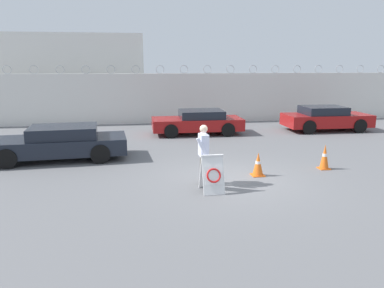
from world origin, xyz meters
TOP-DOWN VIEW (x-y plane):
  - ground_plane at (0.00, 0.00)m, footprint 90.00×90.00m
  - perimeter_wall at (-0.00, 11.15)m, footprint 36.00×0.30m
  - building_block at (-6.94, 15.94)m, footprint 9.42×5.56m
  - barricade_sign at (-0.78, -0.98)m, footprint 0.61×0.72m
  - security_guard at (-0.90, -0.30)m, footprint 0.38×0.63m
  - traffic_cone_near at (0.90, 0.27)m, footprint 0.39×0.39m
  - traffic_cone_mid at (3.27, 0.67)m, footprint 0.35×0.35m
  - parked_car_front_coupe at (-5.48, 3.20)m, footprint 4.91×2.26m
  - parked_car_rear_sedan at (0.21, 7.45)m, footprint 4.33×1.97m
  - parked_car_far_side at (6.82, 7.42)m, footprint 4.29×1.96m

SIDE VIEW (x-z plane):
  - ground_plane at x=0.00m, z-range 0.00..0.00m
  - traffic_cone_near at x=0.90m, z-range 0.00..0.72m
  - traffic_cone_mid at x=3.27m, z-range 0.00..0.81m
  - barricade_sign at x=-0.78m, z-range 0.00..1.01m
  - parked_car_rear_sedan at x=0.21m, z-range 0.01..1.17m
  - parked_car_front_coupe at x=-5.48m, z-range 0.01..1.21m
  - parked_car_far_side at x=6.82m, z-range 0.01..1.26m
  - security_guard at x=-0.90m, z-range 0.09..1.80m
  - perimeter_wall at x=0.00m, z-range -0.22..3.06m
  - building_block at x=-6.94m, z-range 0.00..5.16m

